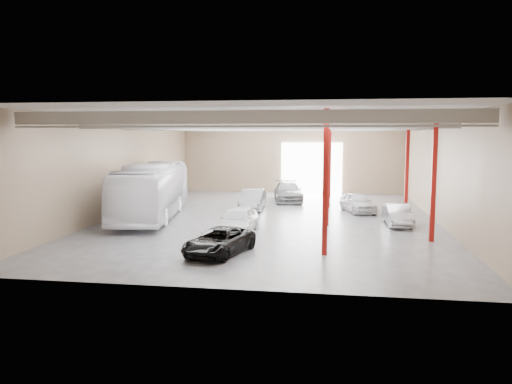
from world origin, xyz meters
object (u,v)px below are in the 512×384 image
(coach_bus, at_px, (153,191))
(car_row_c, at_px, (288,192))
(black_sedan, at_px, (219,241))
(car_right_near, at_px, (398,215))
(car_row_b, at_px, (253,200))
(car_row_a, at_px, (238,220))
(car_right_far, at_px, (358,202))

(coach_bus, relative_size, car_row_c, 2.36)
(black_sedan, relative_size, car_right_near, 1.12)
(black_sedan, relative_size, car_row_b, 0.97)
(coach_bus, distance_m, car_row_a, 8.55)
(car_row_c, bearing_deg, car_row_b, -122.62)
(car_row_a, bearing_deg, car_right_far, 52.92)
(black_sedan, distance_m, car_right_near, 13.34)
(car_row_c, xyz_separation_m, car_right_near, (7.99, -10.46, -0.15))
(coach_bus, xyz_separation_m, car_right_near, (16.61, -0.62, -1.21))
(car_right_near, bearing_deg, car_right_far, 110.49)
(car_row_b, bearing_deg, black_sedan, -89.10)
(car_row_b, bearing_deg, car_right_far, -2.51)
(car_row_c, bearing_deg, car_row_a, -105.25)
(coach_bus, bearing_deg, car_row_a, -43.83)
(car_row_c, bearing_deg, black_sedan, -103.35)
(car_row_a, bearing_deg, coach_bus, 146.77)
(car_right_near, relative_size, car_right_far, 0.95)
(car_right_near, bearing_deg, car_row_c, 124.30)
(car_row_b, bearing_deg, car_right_near, -29.19)
(coach_bus, bearing_deg, car_row_c, 39.21)
(car_row_b, xyz_separation_m, car_right_near, (10.27, -5.26, -0.10))
(black_sedan, bearing_deg, car_row_c, 100.70)
(car_row_c, bearing_deg, coach_bus, -140.18)
(coach_bus, height_order, car_row_a, coach_bus)
(car_row_b, height_order, car_right_far, car_row_b)
(black_sedan, height_order, car_row_a, car_row_a)
(car_row_b, height_order, car_row_c, car_row_c)
(car_row_c, xyz_separation_m, car_right_far, (5.73, -5.26, -0.09))
(coach_bus, distance_m, car_right_near, 16.67)
(car_row_a, distance_m, car_right_far, 11.89)
(coach_bus, relative_size, car_row_b, 2.84)
(car_row_a, distance_m, car_right_near, 10.47)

